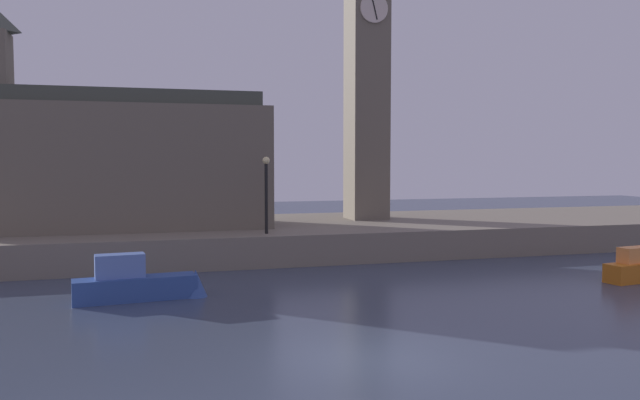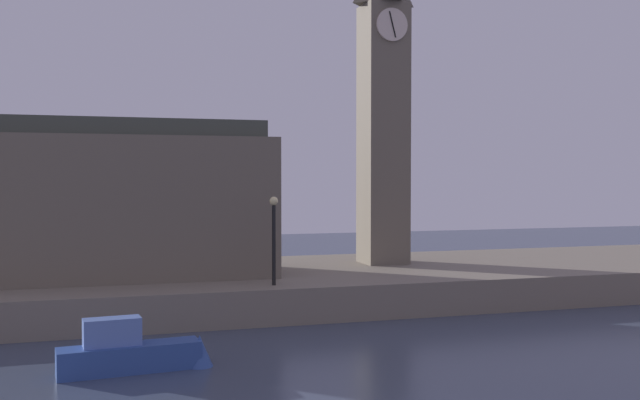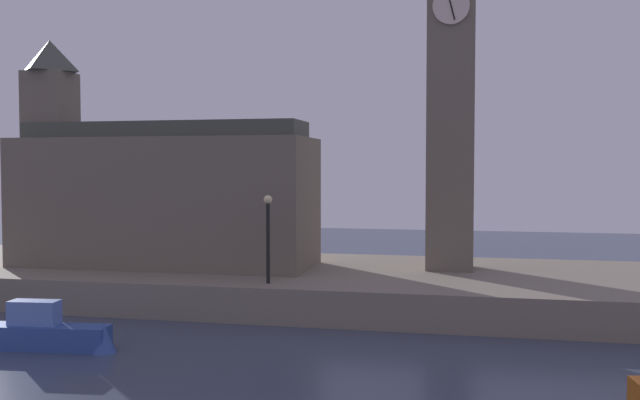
{
  "view_description": "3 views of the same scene",
  "coord_description": "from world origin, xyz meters",
  "px_view_note": "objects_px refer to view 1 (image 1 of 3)",
  "views": [
    {
      "loc": [
        -5.49,
        -15.02,
        5.09
      ],
      "look_at": [
        3.21,
        15.46,
        3.07
      ],
      "focal_mm": 36.01,
      "sensor_mm": 36.0,
      "label": 1
    },
    {
      "loc": [
        -6.43,
        -14.13,
        6.01
      ],
      "look_at": [
        2.41,
        15.04,
        5.06
      ],
      "focal_mm": 40.65,
      "sensor_mm": 36.0,
      "label": 2
    },
    {
      "loc": [
        8.88,
        -12.93,
        6.32
      ],
      "look_at": [
        2.38,
        16.71,
        4.96
      ],
      "focal_mm": 39.53,
      "sensor_mm": 36.0,
      "label": 3
    }
  ],
  "objects_px": {
    "boat_tour_blue": "(142,284)",
    "parliament_hall": "(112,158)",
    "clock_tower": "(367,74)",
    "streetlamp": "(266,185)"
  },
  "relations": [
    {
      "from": "parliament_hall",
      "to": "boat_tour_blue",
      "type": "height_order",
      "value": "parliament_hall"
    },
    {
      "from": "parliament_hall",
      "to": "streetlamp",
      "type": "relative_size",
      "value": 4.01
    },
    {
      "from": "boat_tour_blue",
      "to": "clock_tower",
      "type": "bearing_deg",
      "value": 43.51
    },
    {
      "from": "clock_tower",
      "to": "parliament_hall",
      "type": "distance_m",
      "value": 15.46
    },
    {
      "from": "clock_tower",
      "to": "boat_tour_blue",
      "type": "distance_m",
      "value": 20.51
    },
    {
      "from": "boat_tour_blue",
      "to": "parliament_hall",
      "type": "bearing_deg",
      "value": 97.22
    },
    {
      "from": "parliament_hall",
      "to": "streetlamp",
      "type": "bearing_deg",
      "value": -31.01
    },
    {
      "from": "parliament_hall",
      "to": "boat_tour_blue",
      "type": "distance_m",
      "value": 11.8
    },
    {
      "from": "streetlamp",
      "to": "clock_tower",
      "type": "bearing_deg",
      "value": 39.49
    },
    {
      "from": "clock_tower",
      "to": "streetlamp",
      "type": "xyz_separation_m",
      "value": [
        -7.31,
        -6.02,
        -6.32
      ]
    }
  ]
}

